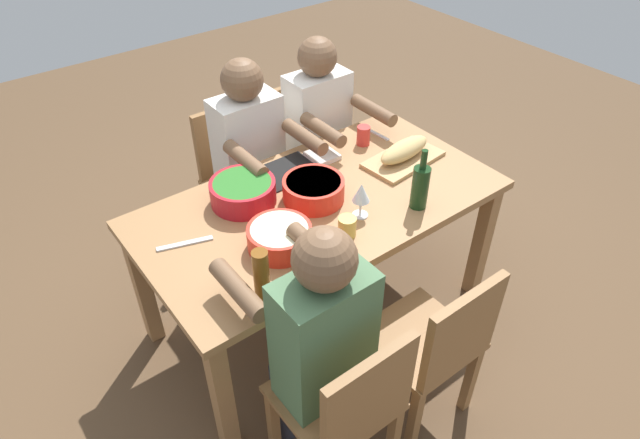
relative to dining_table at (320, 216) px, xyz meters
name	(u,v)px	position (x,y,z in m)	size (l,w,h in m)	color
ground_plane	(320,311)	(0.00, 0.00, -0.65)	(8.00, 8.00, 0.00)	brown
dining_table	(320,216)	(0.00, 0.00, 0.00)	(1.65, 0.88, 0.74)	#9E7044
chair_far_center	(238,172)	(0.00, 0.76, -0.17)	(0.40, 0.40, 0.85)	olive
diner_far_center	(253,154)	(0.00, 0.58, 0.05)	(0.41, 0.53, 1.20)	#2D2D38
chair_near_center	(436,344)	(0.00, -0.76, -0.17)	(0.40, 0.40, 0.85)	olive
chair_far_right	(303,147)	(0.45, 0.76, -0.17)	(0.40, 0.40, 0.85)	olive
diner_far_right	(322,127)	(0.45, 0.58, 0.05)	(0.41, 0.53, 1.20)	#2D2D38
chair_near_left	(348,406)	(-0.45, -0.76, -0.17)	(0.40, 0.40, 0.85)	olive
diner_near_left	(317,335)	(-0.45, -0.58, 0.05)	(0.41, 0.53, 1.20)	#2D2D38
serving_bowl_fruit	(313,189)	(-0.02, 0.03, 0.15)	(0.28, 0.28, 0.10)	red
serving_bowl_pasta	(280,236)	(-0.32, -0.15, 0.15)	(0.26, 0.26, 0.10)	red
serving_bowl_greens	(243,191)	(-0.28, 0.20, 0.15)	(0.29, 0.29, 0.11)	#B21923
cutting_board	(403,159)	(0.53, 0.01, 0.10)	(0.40, 0.22, 0.02)	tan
bread_loaf	(404,150)	(0.53, 0.01, 0.16)	(0.32, 0.11, 0.09)	tan
wine_bottle	(420,186)	(0.32, -0.30, 0.20)	(0.08, 0.08, 0.29)	#193819
beer_bottle	(261,275)	(-0.52, -0.34, 0.20)	(0.06, 0.06, 0.22)	brown
wine_glass	(361,194)	(0.07, -0.19, 0.21)	(0.08, 0.08, 0.17)	silver
placemat_far_center	(285,172)	(0.00, 0.28, 0.09)	(0.32, 0.23, 0.01)	black
cup_near_center	(347,227)	(-0.06, -0.26, 0.13)	(0.08, 0.08, 0.09)	gold
cup_far_right	(363,135)	(0.47, 0.25, 0.14)	(0.07, 0.07, 0.10)	red
fork_far_right	(377,134)	(0.59, 0.28, 0.09)	(0.02, 0.17, 0.01)	silver
carving_knife	(185,244)	(-0.62, 0.10, 0.09)	(0.23, 0.02, 0.01)	silver
napkin_stack	(322,156)	(0.22, 0.28, 0.10)	(0.14, 0.14, 0.02)	white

